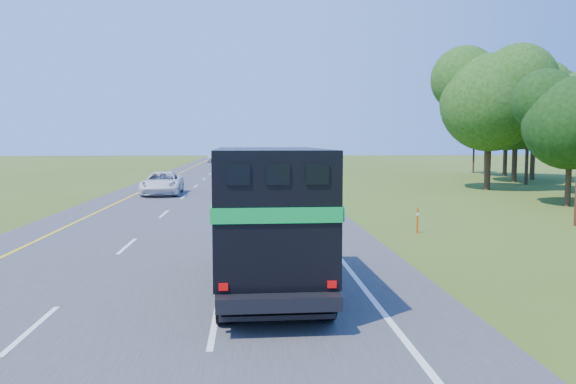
# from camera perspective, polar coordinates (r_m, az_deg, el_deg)

# --- Properties ---
(road) EXTENTS (15.00, 260.00, 0.04)m
(road) POSITION_cam_1_polar(r_m,az_deg,el_deg) (50.56, -6.98, 0.85)
(road) COLOR #38383A
(road) RESTS_ON ground
(lane_markings) EXTENTS (11.15, 260.00, 0.01)m
(lane_markings) POSITION_cam_1_polar(r_m,az_deg,el_deg) (50.56, -6.98, 0.88)
(lane_markings) COLOR yellow
(lane_markings) RESTS_ON road
(horse_truck) EXTENTS (2.72, 8.19, 3.60)m
(horse_truck) POSITION_cam_1_polar(r_m,az_deg,el_deg) (14.43, -2.07, -2.19)
(horse_truck) COLOR black
(horse_truck) RESTS_ON road
(white_suv) EXTENTS (2.88, 5.87, 1.60)m
(white_suv) POSITION_cam_1_polar(r_m,az_deg,el_deg) (40.76, -12.64, 0.88)
(white_suv) COLOR silver
(white_suv) RESTS_ON road
(far_car) EXTENTS (1.87, 4.47, 1.51)m
(far_car) POSITION_cam_1_polar(r_m,az_deg,el_deg) (101.80, -7.67, 3.45)
(far_car) COLOR silver
(far_car) RESTS_ON road
(delineator) EXTENTS (0.09, 0.05, 1.04)m
(delineator) POSITION_cam_1_polar(r_m,az_deg,el_deg) (23.86, 13.02, -2.79)
(delineator) COLOR #E8410C
(delineator) RESTS_ON ground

